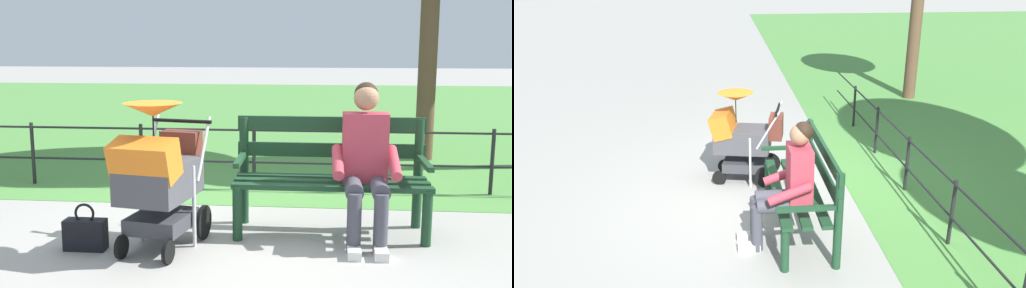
% 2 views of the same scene
% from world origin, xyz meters
% --- Properties ---
extents(ground_plane, '(60.00, 60.00, 0.00)m').
position_xyz_m(ground_plane, '(0.00, 0.00, 0.00)').
color(ground_plane, '#9E9B93').
extents(grass_lawn, '(40.00, 16.00, 0.01)m').
position_xyz_m(grass_lawn, '(0.00, -8.80, 0.00)').
color(grass_lawn, '#518E42').
rests_on(grass_lawn, ground).
extents(park_bench, '(1.60, 0.61, 0.96)m').
position_xyz_m(park_bench, '(-0.79, -0.12, 0.53)').
color(park_bench, '#193D23').
rests_on(park_bench, ground).
extents(person_on_bench, '(0.53, 0.74, 1.28)m').
position_xyz_m(person_on_bench, '(-1.06, 0.11, 0.68)').
color(person_on_bench, '#42424C').
rests_on(person_on_bench, ground).
extents(stroller, '(0.65, 0.96, 1.15)m').
position_xyz_m(stroller, '(0.53, 0.47, 0.59)').
color(stroller, black).
rests_on(stroller, ground).
extents(handbag, '(0.32, 0.14, 0.37)m').
position_xyz_m(handbag, '(1.11, 0.54, 0.13)').
color(handbag, black).
rests_on(handbag, ground).
extents(park_fence, '(7.50, 0.04, 0.70)m').
position_xyz_m(park_fence, '(-0.27, -1.49, 0.42)').
color(park_fence, black).
rests_on(park_fence, ground).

